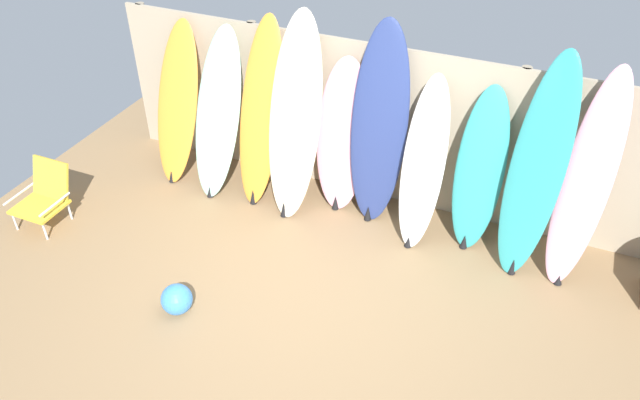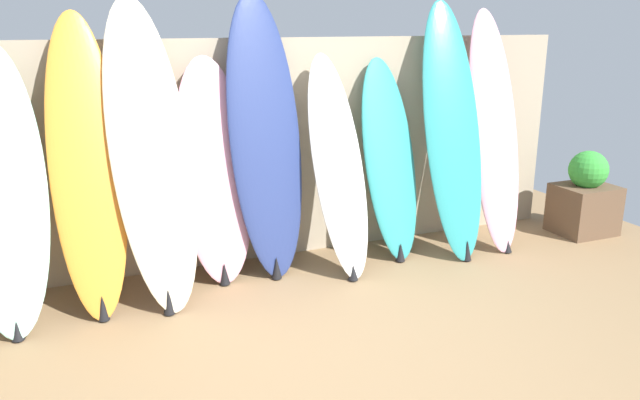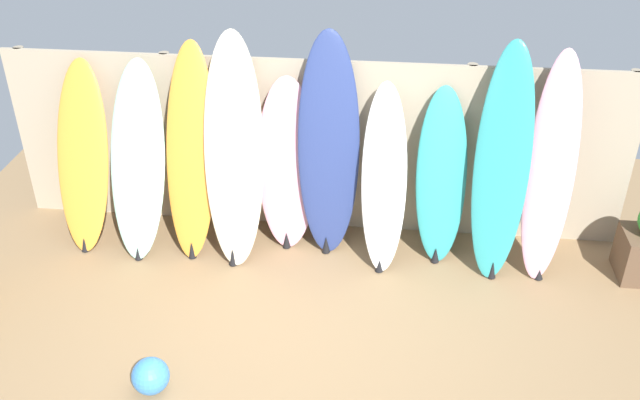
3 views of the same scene
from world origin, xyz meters
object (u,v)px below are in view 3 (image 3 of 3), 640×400
surfboard_orange_0 (83,158)px  surfboard_white_6 (384,180)px  surfboard_orange_2 (191,154)px  surfboard_pink_4 (287,166)px  surfboard_pink_9 (551,169)px  surfboard_cream_3 (234,152)px  surfboard_teal_8 (502,164)px  surfboard_seafoam_1 (138,162)px  surfboard_teal_7 (441,177)px  beach_ball (151,376)px  surfboard_navy_5 (329,147)px

surfboard_orange_0 → surfboard_white_6: surfboard_orange_0 is taller
surfboard_orange_0 → surfboard_orange_2: (1.08, -0.02, 0.11)m
surfboard_orange_0 → surfboard_pink_4: (1.97, 0.13, -0.04)m
surfboard_pink_9 → surfboard_cream_3: bearing=-179.1°
surfboard_teal_8 → surfboard_seafoam_1: bearing=-179.3°
surfboard_teal_8 → surfboard_orange_2: bearing=-179.9°
surfboard_teal_7 → beach_ball: surfboard_teal_7 is taller
surfboard_pink_4 → surfboard_pink_9: (2.42, -0.12, 0.18)m
surfboard_orange_0 → surfboard_navy_5: 2.38m
surfboard_navy_5 → surfboard_white_6: bearing=-17.1°
surfboard_cream_3 → beach_ball: surfboard_cream_3 is taller
surfboard_pink_4 → surfboard_white_6: bearing=-10.5°
surfboard_teal_7 → beach_ball: 3.15m
surfboard_white_6 → surfboard_navy_5: bearing=162.9°
surfboard_seafoam_1 → surfboard_orange_2: surfboard_orange_2 is taller
surfboard_seafoam_1 → surfboard_teal_8: (3.39, 0.04, 0.14)m
surfboard_navy_5 → surfboard_pink_9: surfboard_navy_5 is taller
surfboard_orange_2 → surfboard_teal_7: size_ratio=1.22×
surfboard_cream_3 → surfboard_white_6: bearing=-0.1°
surfboard_pink_9 → surfboard_pink_4: bearing=177.0°
surfboard_orange_2 → surfboard_teal_8: 2.87m
surfboard_seafoam_1 → surfboard_white_6: bearing=0.4°
surfboard_orange_2 → surfboard_navy_5: 1.30m
surfboard_cream_3 → beach_ball: 2.20m
surfboard_pink_9 → surfboard_navy_5: bearing=176.7°
surfboard_orange_0 → surfboard_teal_7: bearing=1.7°
surfboard_pink_9 → beach_ball: (-3.17, -2.03, -0.87)m
surfboard_orange_2 → surfboard_teal_8: (2.87, 0.00, 0.05)m
surfboard_pink_9 → surfboard_white_6: bearing=-178.2°
surfboard_teal_7 → surfboard_navy_5: bearing=179.0°
surfboard_seafoam_1 → surfboard_cream_3: surfboard_cream_3 is taller
surfboard_seafoam_1 → surfboard_white_6: (2.34, 0.02, -0.06)m
surfboard_seafoam_1 → beach_ball: surfboard_seafoam_1 is taller
surfboard_seafoam_1 → surfboard_cream_3: (0.93, 0.02, 0.14)m
surfboard_teal_7 → beach_ball: size_ratio=5.69×
surfboard_teal_7 → surfboard_white_6: bearing=-164.7°
surfboard_orange_2 → beach_ball: bearing=-86.1°
surfboard_orange_0 → surfboard_orange_2: bearing=-1.0°
surfboard_cream_3 → surfboard_pink_9: (2.89, 0.05, -0.03)m
surfboard_navy_5 → surfboard_orange_2: bearing=-173.8°
surfboard_orange_0 → surfboard_teal_8: bearing=-0.2°
surfboard_orange_0 → surfboard_orange_2: size_ratio=0.89×
surfboard_pink_4 → beach_ball: size_ratio=5.84×
surfboard_seafoam_1 → surfboard_teal_7: (2.87, 0.16, -0.09)m
surfboard_teal_7 → surfboard_pink_9: (0.96, -0.10, 0.20)m
surfboard_pink_4 → surfboard_orange_0: bearing=-176.3°
surfboard_navy_5 → surfboard_teal_7: size_ratio=1.30×
surfboard_seafoam_1 → surfboard_orange_2: (0.51, 0.04, 0.09)m
surfboard_cream_3 → surfboard_teal_8: surfboard_cream_3 is taller
surfboard_pink_4 → surfboard_pink_9: size_ratio=0.83×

